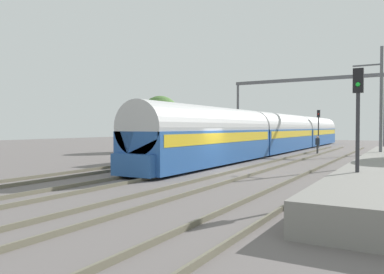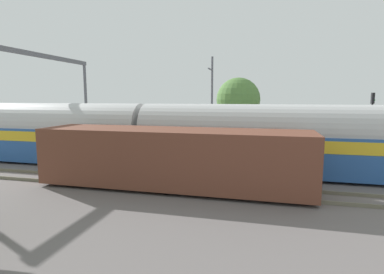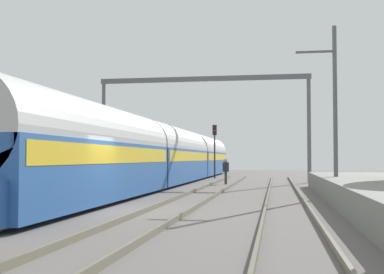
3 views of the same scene
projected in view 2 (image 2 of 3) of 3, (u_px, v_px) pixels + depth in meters
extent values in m
plane|color=#67605F|center=(316.00, 169.00, 18.43)|extent=(120.00, 120.00, 0.00)
cube|color=#696451|center=(341.00, 204.00, 12.23)|extent=(0.08, 60.00, 0.16)
cube|color=#696451|center=(334.00, 193.00, 13.61)|extent=(0.08, 60.00, 0.16)
cube|color=#696451|center=(324.00, 179.00, 15.90)|extent=(0.08, 60.00, 0.16)
cube|color=#696451|center=(320.00, 173.00, 17.28)|extent=(0.08, 60.00, 0.16)
cube|color=#696451|center=(314.00, 164.00, 19.56)|extent=(0.08, 60.00, 0.16)
cube|color=#696451|center=(310.00, 159.00, 20.94)|extent=(0.08, 60.00, 0.16)
cube|color=#696451|center=(306.00, 153.00, 23.23)|extent=(0.08, 60.00, 0.16)
cube|color=#696451|center=(304.00, 150.00, 24.61)|extent=(0.08, 60.00, 0.16)
cube|color=gray|center=(277.00, 140.00, 28.02)|extent=(4.40, 28.00, 0.90)
cube|color=#28569E|center=(279.00, 153.00, 16.98)|extent=(2.90, 16.00, 2.20)
cube|color=gold|center=(279.00, 142.00, 16.90)|extent=(2.93, 15.36, 0.64)
cylinder|color=#BABABA|center=(280.00, 130.00, 16.81)|extent=(2.84, 16.00, 2.84)
cube|color=#28569E|center=(34.00, 142.00, 20.87)|extent=(2.90, 16.00, 2.20)
cube|color=gold|center=(33.00, 133.00, 20.78)|extent=(2.93, 15.36, 0.64)
cylinder|color=#BABABA|center=(33.00, 124.00, 20.70)|extent=(2.84, 16.00, 2.84)
cube|color=brown|center=(173.00, 157.00, 14.49)|extent=(2.80, 13.00, 2.70)
cube|color=black|center=(173.00, 183.00, 14.66)|extent=(2.52, 11.96, 0.10)
cylinder|color=#3D3D3D|center=(80.00, 146.00, 24.51)|extent=(0.25, 0.25, 0.85)
cube|color=#232833|center=(79.00, 137.00, 24.41)|extent=(0.44, 0.46, 0.64)
sphere|color=tan|center=(79.00, 132.00, 24.36)|extent=(0.24, 0.24, 0.24)
cylinder|color=#2D2D33|center=(370.00, 127.00, 24.74)|extent=(0.14, 0.14, 3.83)
cube|color=black|center=(373.00, 98.00, 24.43)|extent=(0.36, 0.20, 0.90)
sphere|color=#19D133|center=(374.00, 100.00, 24.42)|extent=(0.16, 0.16, 0.16)
cylinder|color=#5B5B63|center=(86.00, 103.00, 30.29)|extent=(0.28, 0.28, 7.50)
cube|color=#5B5B63|center=(23.00, 52.00, 22.35)|extent=(15.82, 0.24, 0.36)
cylinder|color=#5B5B63|center=(212.00, 101.00, 27.61)|extent=(0.20, 0.20, 8.00)
cube|color=#5B5B63|center=(210.00, 69.00, 26.37)|extent=(1.80, 0.10, 0.10)
cylinder|color=#4C3826|center=(238.00, 128.00, 31.43)|extent=(0.36, 0.36, 2.45)
sphere|color=#4F7A39|center=(238.00, 99.00, 31.05)|extent=(4.48, 4.48, 4.48)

